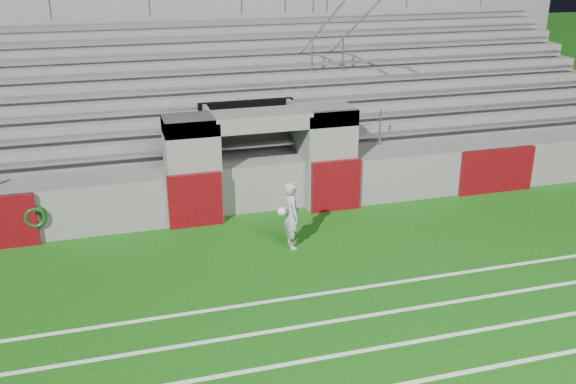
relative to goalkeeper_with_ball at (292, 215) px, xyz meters
name	(u,v)px	position (x,y,z in m)	size (l,w,h in m)	color
ground	(303,271)	(-0.11, -1.19, -0.79)	(90.00, 90.00, 0.00)	#14500D
stadium_structure	(227,113)	(-0.11, 6.78, 0.70)	(26.00, 8.48, 5.42)	slate
goalkeeper_with_ball	(292,215)	(0.00, 0.00, 0.00)	(0.56, 0.58, 1.57)	#A3A6AC
hose_coil	(35,217)	(-5.54, 1.73, -0.10)	(0.51, 0.15, 0.53)	#0B3B0C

